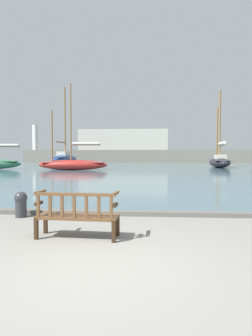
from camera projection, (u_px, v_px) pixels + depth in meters
ground_plane at (96, 270)px, 4.27m from camera, size 160.00×160.00×0.00m
harbor_water at (144, 164)px, 48.10m from camera, size 100.00×80.00×0.08m
quay_edge_kerb at (121, 213)px, 8.11m from camera, size 40.00×0.30×0.12m
park_bench at (77, 214)px, 5.87m from camera, size 1.63×0.62×0.92m
sailboat_centre_channel at (65, 159)px, 46.16m from camera, size 2.69×9.98×11.89m
sailboat_nearest_port at (220, 161)px, 35.81m from camera, size 2.81×9.08×9.24m
sailboat_far_starboard at (73, 163)px, 29.94m from camera, size 6.98×1.81×8.58m
mooring_bollard at (21, 203)px, 7.85m from camera, size 0.33×0.33×0.67m
far_breakwater at (136, 151)px, 53.51m from camera, size 43.79×2.40×7.02m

